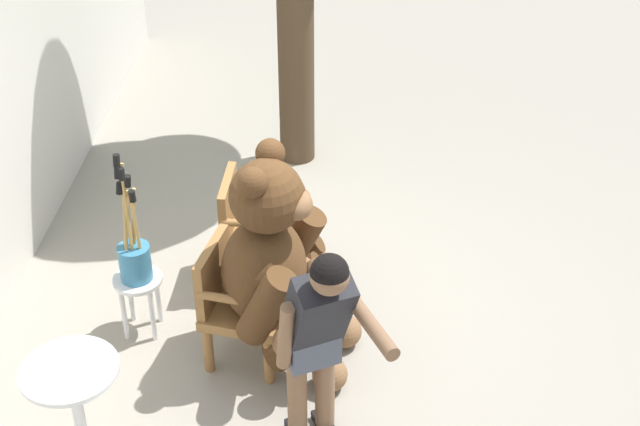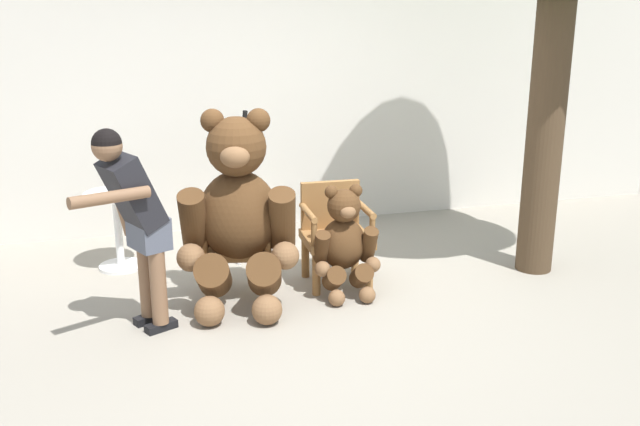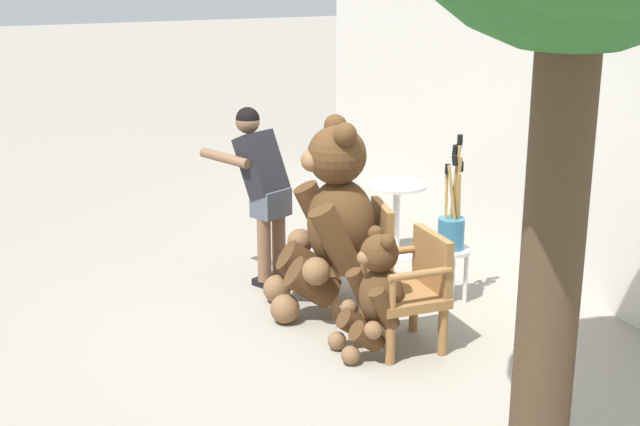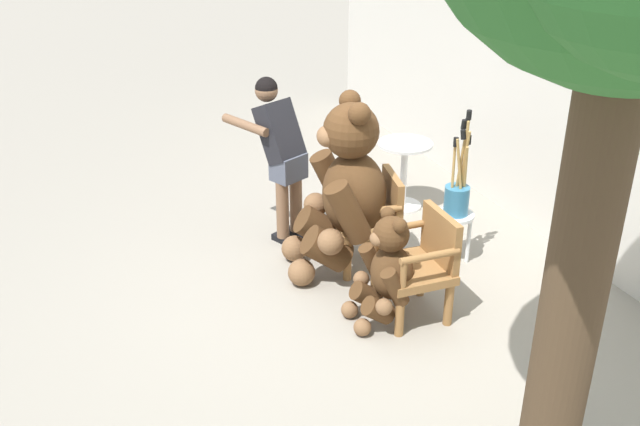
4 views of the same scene
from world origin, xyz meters
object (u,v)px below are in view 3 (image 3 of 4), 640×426
at_px(wooden_chair_left, 362,252).
at_px(teddy_bear_large, 331,218).
at_px(round_side_table, 396,211).
at_px(white_stool, 450,260).
at_px(person_visitor, 262,182).
at_px(wooden_chair_right, 411,287).
at_px(brush_bucket, 452,224).
at_px(teddy_bear_small, 375,293).

distance_m(wooden_chair_left, teddy_bear_large, 0.41).
distance_m(teddy_bear_large, round_side_table, 1.47).
relative_size(teddy_bear_large, round_side_table, 2.19).
xyz_separation_m(wooden_chair_left, white_stool, (0.19, 0.72, -0.11)).
bearing_deg(person_visitor, wooden_chair_right, 18.82).
bearing_deg(teddy_bear_large, wooden_chair_right, 16.84).
height_order(brush_bucket, round_side_table, brush_bucket).
height_order(white_stool, round_side_table, round_side_table).
height_order(person_visitor, white_stool, person_visitor).
bearing_deg(round_side_table, person_visitor, -83.68).
relative_size(teddy_bear_large, white_stool, 3.44).
bearing_deg(wooden_chair_right, teddy_bear_large, -163.16).
distance_m(teddy_bear_large, white_stool, 1.09).
relative_size(wooden_chair_right, teddy_bear_small, 0.92).
bearing_deg(brush_bucket, wooden_chair_right, -47.93).
relative_size(teddy_bear_large, teddy_bear_small, 1.69).
bearing_deg(teddy_bear_large, round_side_table, 130.87).
xyz_separation_m(wooden_chair_right, round_side_table, (-1.82, 0.82, -0.01)).
height_order(wooden_chair_right, teddy_bear_small, teddy_bear_small).
bearing_deg(wooden_chair_right, teddy_bear_small, -90.59).
xyz_separation_m(wooden_chair_left, brush_bucket, (0.19, 0.72, 0.21)).
xyz_separation_m(teddy_bear_large, teddy_bear_small, (0.87, -0.03, -0.32)).
bearing_deg(wooden_chair_right, brush_bucket, 132.07).
xyz_separation_m(wooden_chair_right, teddy_bear_small, (-0.00, -0.29, -0.01)).
relative_size(teddy_bear_large, brush_bucket, 1.65).
relative_size(teddy_bear_large, person_visitor, 1.02).
xyz_separation_m(wooden_chair_right, teddy_bear_large, (-0.87, -0.26, 0.31)).
distance_m(teddy_bear_large, brush_bucket, 1.02).
relative_size(wooden_chair_left, round_side_table, 1.19).
bearing_deg(teddy_bear_large, teddy_bear_small, -1.78).
height_order(wooden_chair_left, white_stool, wooden_chair_left).
height_order(wooden_chair_right, teddy_bear_large, teddy_bear_large).
distance_m(wooden_chair_left, teddy_bear_small, 0.89).
bearing_deg(teddy_bear_small, wooden_chair_left, 160.96).
height_order(wooden_chair_right, white_stool, wooden_chair_right).
relative_size(wooden_chair_left, white_stool, 1.87).
relative_size(white_stool, round_side_table, 0.64).
xyz_separation_m(wooden_chair_left, wooden_chair_right, (0.85, 0.00, 0.00)).
distance_m(teddy_bear_small, brush_bucket, 1.22).
relative_size(wooden_chair_right, teddy_bear_large, 0.54).
xyz_separation_m(wooden_chair_left, teddy_bear_large, (-0.03, -0.26, 0.31)).
bearing_deg(teddy_bear_large, brush_bucket, 77.14).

